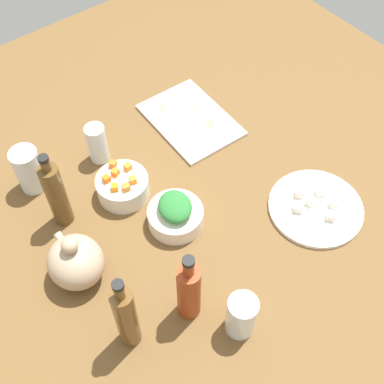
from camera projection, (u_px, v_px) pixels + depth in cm
name	position (u px, v px, depth cm)	size (l,w,h in cm)	color
tabletop	(192.00, 206.00, 138.42)	(190.00, 190.00, 3.00)	brown
cutting_board	(190.00, 120.00, 155.25)	(29.72, 21.11, 1.00)	silver
plate_tofu	(316.00, 208.00, 135.54)	(25.31, 25.31, 1.20)	white
bowl_greens	(176.00, 217.00, 131.45)	(14.50, 14.50, 5.17)	white
bowl_carrots	(123.00, 187.00, 136.61)	(14.15, 14.15, 6.23)	white
teapot	(76.00, 262.00, 119.32)	(15.92, 13.37, 15.68)	tan
bottle_0	(189.00, 291.00, 111.01)	(5.36, 5.36, 23.73)	#963816
bottle_1	(126.00, 317.00, 105.72)	(4.88, 4.88, 26.72)	brown
bottle_2	(56.00, 194.00, 125.51)	(5.07, 5.07, 24.97)	brown
drinking_glass_0	(97.00, 143.00, 142.02)	(5.64, 5.64, 12.12)	white
drinking_glass_1	(241.00, 316.00, 111.52)	(6.83, 6.83, 12.28)	white
drinking_glass_2	(29.00, 170.00, 135.41)	(7.45, 7.45, 13.58)	white
carrot_cube_0	(115.00, 172.00, 134.40)	(1.80, 1.80, 1.80)	orange
carrot_cube_1	(133.00, 180.00, 132.90)	(1.80, 1.80, 1.80)	orange
carrot_cube_2	(128.00, 167.00, 135.55)	(1.80, 1.80, 1.80)	orange
carrot_cube_3	(126.00, 187.00, 131.45)	(1.80, 1.80, 1.80)	orange
carrot_cube_4	(115.00, 187.00, 131.45)	(1.80, 1.80, 1.80)	orange
carrot_cube_5	(106.00, 179.00, 133.12)	(1.80, 1.80, 1.80)	orange
carrot_cube_6	(113.00, 164.00, 136.11)	(1.80, 1.80, 1.80)	orange
chopped_greens_mound	(175.00, 207.00, 127.76)	(10.18, 8.55, 4.03)	#2C7634
tofu_cube_0	(310.00, 201.00, 134.72)	(2.20, 2.20, 2.20)	white
tofu_cube_1	(334.00, 204.00, 134.26)	(2.20, 2.20, 2.20)	white
tofu_cube_2	(320.00, 191.00, 136.72)	(2.20, 2.20, 2.20)	white
tofu_cube_3	(331.00, 216.00, 131.88)	(2.20, 2.20, 2.20)	#F5E3D1
tofu_cube_4	(299.00, 193.00, 136.38)	(2.20, 2.20, 2.20)	#FBE1CD
tofu_cube_5	(298.00, 208.00, 133.42)	(2.20, 2.20, 2.20)	white
dumpling_0	(213.00, 121.00, 152.17)	(4.67, 4.16, 2.96)	beige
dumpling_1	(189.00, 120.00, 152.70)	(4.78, 4.52, 2.72)	beige
dumpling_2	(164.00, 107.00, 155.92)	(4.02, 3.77, 2.92)	beige
dumpling_3	(201.00, 106.00, 155.95)	(5.21, 4.61, 3.19)	beige
dumpling_4	(202.00, 140.00, 148.29)	(5.29, 5.12, 2.08)	beige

